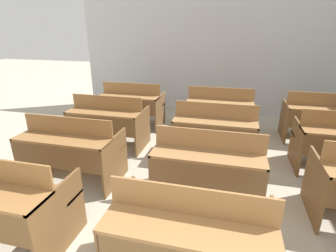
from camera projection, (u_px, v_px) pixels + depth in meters
name	position (u px, v px, depth m)	size (l,w,h in m)	color
wall_back	(226.00, 49.00, 6.09)	(7.09, 0.06, 3.08)	silver
bench_front_center	(190.00, 237.00, 2.03)	(1.26, 0.74, 0.92)	brown
bench_second_left	(71.00, 149.00, 3.52)	(1.26, 0.74, 0.92)	brown
bench_second_center	(208.00, 165.00, 3.09)	(1.26, 0.74, 0.92)	brown
bench_third_left	(108.00, 121.00, 4.56)	(1.26, 0.74, 0.92)	brown
bench_third_center	(215.00, 130.00, 4.13)	(1.26, 0.74, 0.92)	brown
bench_back_left	(132.00, 104.00, 5.58)	(1.26, 0.74, 0.92)	brown
bench_back_center	(220.00, 110.00, 5.17)	(1.26, 0.74, 0.92)	brown
bench_back_right	(322.00, 117.00, 4.76)	(1.26, 0.74, 0.92)	brown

